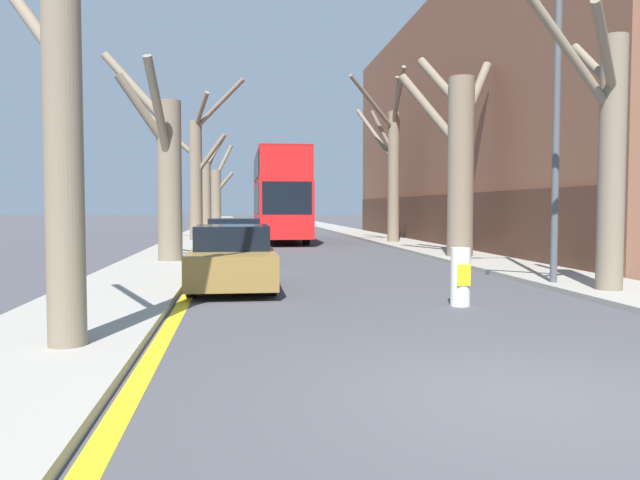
# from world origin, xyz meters

# --- Properties ---
(ground_plane) EXTENTS (300.00, 300.00, 0.00)m
(ground_plane) POSITION_xyz_m (0.00, 0.00, 0.00)
(ground_plane) COLOR #424247
(sidewalk_left) EXTENTS (2.51, 120.00, 0.12)m
(sidewalk_left) POSITION_xyz_m (-5.21, 50.00, 0.06)
(sidewalk_left) COLOR gray
(sidewalk_left) RESTS_ON ground
(sidewalk_right) EXTENTS (2.51, 120.00, 0.12)m
(sidewalk_right) POSITION_xyz_m (5.21, 50.00, 0.06)
(sidewalk_right) COLOR gray
(sidewalk_right) RESTS_ON ground
(building_facade_right) EXTENTS (10.08, 32.06, 11.91)m
(building_facade_right) POSITION_xyz_m (11.45, 24.31, 5.94)
(building_facade_right) COLOR brown
(building_facade_right) RESTS_ON ground
(kerb_line_stripe) EXTENTS (0.24, 120.00, 0.01)m
(kerb_line_stripe) POSITION_xyz_m (-3.78, 50.00, 0.00)
(kerb_line_stripe) COLOR yellow
(kerb_line_stripe) RESTS_ON ground
(street_tree_left_0) EXTENTS (3.53, 2.16, 7.23)m
(street_tree_left_0) POSITION_xyz_m (-4.82, 2.53, 3.45)
(street_tree_left_0) COLOR #7A6B56
(street_tree_left_0) RESTS_ON ground
(street_tree_left_1) EXTENTS (2.67, 3.26, 6.89)m
(street_tree_left_1) POSITION_xyz_m (-5.02, 14.71, 3.03)
(street_tree_left_1) COLOR #7A6B56
(street_tree_left_1) RESTS_ON ground
(street_tree_left_2) EXTENTS (5.36, 2.41, 8.21)m
(street_tree_left_2) POSITION_xyz_m (-4.88, 27.08, 3.66)
(street_tree_left_2) COLOR #7A6B56
(street_tree_left_2) RESTS_ON ground
(street_tree_left_3) EXTENTS (3.64, 2.45, 6.71)m
(street_tree_left_3) POSITION_xyz_m (-4.98, 38.33, 2.97)
(street_tree_left_3) COLOR #7A6B56
(street_tree_left_3) RESTS_ON ground
(street_tree_left_4) EXTENTS (2.93, 1.06, 7.38)m
(street_tree_left_4) POSITION_xyz_m (-4.67, 50.64, 2.93)
(street_tree_left_4) COLOR #7A6B56
(street_tree_left_4) RESTS_ON ground
(street_tree_right_0) EXTENTS (2.47, 3.23, 6.15)m
(street_tree_right_0) POSITION_xyz_m (4.72, 6.36, 2.97)
(street_tree_right_0) COLOR #7A6B56
(street_tree_right_0) RESTS_ON ground
(street_tree_right_1) EXTENTS (3.36, 2.24, 7.25)m
(street_tree_right_1) POSITION_xyz_m (4.84, 15.39, 3.52)
(street_tree_right_1) COLOR #7A6B56
(street_tree_right_1) RESTS_ON ground
(street_tree_right_2) EXTENTS (2.84, 4.81, 8.20)m
(street_tree_right_2) POSITION_xyz_m (4.70, 24.44, 3.95)
(street_tree_right_2) COLOR #7A6B56
(street_tree_right_2) RESTS_ON ground
(double_decker_bus) EXTENTS (2.51, 10.24, 4.65)m
(double_decker_bus) POSITION_xyz_m (-0.58, 27.44, 2.63)
(double_decker_bus) COLOR red
(double_decker_bus) RESTS_ON ground
(parked_car_0) EXTENTS (1.83, 4.36, 1.40)m
(parked_car_0) POSITION_xyz_m (-2.88, 8.61, 0.67)
(parked_car_0) COLOR olive
(parked_car_0) RESTS_ON ground
(parked_car_1) EXTENTS (1.85, 4.02, 1.45)m
(parked_car_1) POSITION_xyz_m (-2.88, 15.08, 0.68)
(parked_car_1) COLOR silver
(parked_car_1) RESTS_ON ground
(lamp_post) EXTENTS (1.40, 0.20, 9.12)m
(lamp_post) POSITION_xyz_m (4.24, 7.74, 5.03)
(lamp_post) COLOR #4C4F54
(lamp_post) RESTS_ON ground
(traffic_bollard) EXTENTS (0.36, 0.37, 1.07)m
(traffic_bollard) POSITION_xyz_m (1.30, 5.45, 0.54)
(traffic_bollard) COLOR white
(traffic_bollard) RESTS_ON ground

